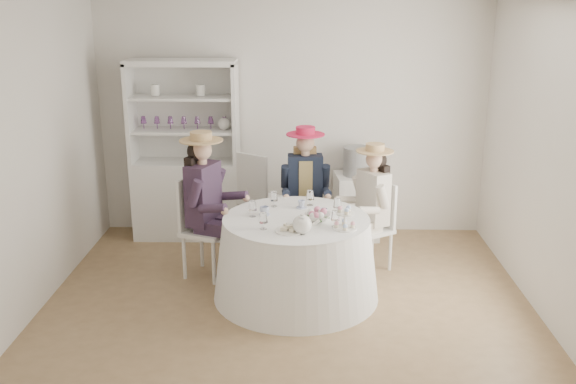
{
  "coord_description": "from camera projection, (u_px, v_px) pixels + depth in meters",
  "views": [
    {
      "loc": [
        0.14,
        -5.38,
        2.73
      ],
      "look_at": [
        0.0,
        0.1,
        1.05
      ],
      "focal_mm": 40.0,
      "sensor_mm": 36.0,
      "label": 1
    }
  ],
  "objects": [
    {
      "name": "flower_arrangement",
      "position": [
        316.0,
        214.0,
        5.75
      ],
      "size": [
        0.17,
        0.17,
        0.06
      ],
      "rotation": [
        0.0,
        0.0,
        -0.06
      ],
      "color": "#CC6688",
      "rests_on": "tea_table"
    },
    {
      "name": "guest_mid",
      "position": [
        305.0,
        184.0,
        6.83
      ],
      "size": [
        0.52,
        0.54,
        1.43
      ],
      "rotation": [
        0.0,
        0.0,
        0.06
      ],
      "color": "silver",
      "rests_on": "ground"
    },
    {
      "name": "tea_table",
      "position": [
        296.0,
        258.0,
        5.99
      ],
      "size": [
        1.55,
        1.55,
        0.78
      ],
      "rotation": [
        0.0,
        0.0,
        -0.23
      ],
      "color": "white",
      "rests_on": "ground"
    },
    {
      "name": "guest_right",
      "position": [
        371.0,
        200.0,
        6.5
      ],
      "size": [
        0.57,
        0.53,
        1.33
      ],
      "rotation": [
        0.0,
        0.0,
        -1.02
      ],
      "color": "silver",
      "rests_on": "ground"
    },
    {
      "name": "wall_front",
      "position": [
        279.0,
        250.0,
        3.64
      ],
      "size": [
        4.5,
        0.0,
        4.5
      ],
      "primitive_type": "plane",
      "rotation": [
        -1.57,
        0.0,
        0.0
      ],
      "color": "silver",
      "rests_on": "ground"
    },
    {
      "name": "stemware_set",
      "position": [
        296.0,
        210.0,
        5.86
      ],
      "size": [
        0.87,
        0.87,
        0.15
      ],
      "color": "white",
      "rests_on": "tea_table"
    },
    {
      "name": "teacup_b",
      "position": [
        302.0,
        205.0,
        6.15
      ],
      "size": [
        0.09,
        0.09,
        0.07
      ],
      "primitive_type": "imported",
      "rotation": [
        0.0,
        0.0,
        -0.42
      ],
      "color": "white",
      "rests_on": "tea_table"
    },
    {
      "name": "guest_left",
      "position": [
        206.0,
        197.0,
        6.31
      ],
      "size": [
        0.62,
        0.56,
        1.49
      ],
      "rotation": [
        0.0,
        0.0,
        1.19
      ],
      "color": "silver",
      "rests_on": "ground"
    },
    {
      "name": "side_table",
      "position": [
        356.0,
        206.0,
        7.49
      ],
      "size": [
        0.54,
        0.54,
        0.76
      ],
      "primitive_type": "cube",
      "rotation": [
        0.0,
        0.0,
        0.11
      ],
      "color": "silver",
      "rests_on": "ground"
    },
    {
      "name": "sandwich_plate",
      "position": [
        289.0,
        230.0,
        5.55
      ],
      "size": [
        0.26,
        0.26,
        0.06
      ],
      "rotation": [
        0.0,
        0.0,
        -0.01
      ],
      "color": "white",
      "rests_on": "tea_table"
    },
    {
      "name": "wall_back",
      "position": [
        292.0,
        120.0,
        7.47
      ],
      "size": [
        4.5,
        0.0,
        4.5
      ],
      "primitive_type": "plane",
      "rotation": [
        1.57,
        0.0,
        0.0
      ],
      "color": "silver",
      "rests_on": "ground"
    },
    {
      "name": "table_teapot",
      "position": [
        302.0,
        224.0,
        5.49
      ],
      "size": [
        0.24,
        0.17,
        0.18
      ],
      "rotation": [
        0.0,
        0.0,
        -0.4
      ],
      "color": "white",
      "rests_on": "tea_table"
    },
    {
      "name": "teacup_a",
      "position": [
        264.0,
        211.0,
        5.96
      ],
      "size": [
        0.11,
        0.11,
        0.07
      ],
      "primitive_type": "imported",
      "rotation": [
        0.0,
        0.0,
        -0.25
      ],
      "color": "white",
      "rests_on": "tea_table"
    },
    {
      "name": "spare_chair",
      "position": [
        258.0,
        195.0,
        7.23
      ],
      "size": [
        0.61,
        0.61,
        1.08
      ],
      "rotation": [
        0.0,
        0.0,
        2.55
      ],
      "color": "silver",
      "rests_on": "ground"
    },
    {
      "name": "ground",
      "position": [
        288.0,
        303.0,
        5.95
      ],
      "size": [
        4.5,
        4.5,
        0.0
      ],
      "primitive_type": "plane",
      "color": "olive",
      "rests_on": "ground"
    },
    {
      "name": "wall_left",
      "position": [
        31.0,
        161.0,
        5.61
      ],
      "size": [
        0.0,
        4.5,
        4.5
      ],
      "primitive_type": "plane",
      "rotation": [
        1.57,
        0.0,
        1.57
      ],
      "color": "silver",
      "rests_on": "ground"
    },
    {
      "name": "cupcake_stand",
      "position": [
        345.0,
        221.0,
        5.59
      ],
      "size": [
        0.21,
        0.21,
        0.2
      ],
      "rotation": [
        0.0,
        0.0,
        0.39
      ],
      "color": "white",
      "rests_on": "tea_table"
    },
    {
      "name": "ceiling",
      "position": [
        288.0,
        0.0,
        5.16
      ],
      "size": [
        4.5,
        4.5,
        0.0
      ],
      "primitive_type": "plane",
      "rotation": [
        3.14,
        0.0,
        0.0
      ],
      "color": "white",
      "rests_on": "wall_back"
    },
    {
      "name": "hutch",
      "position": [
        187.0,
        176.0,
        7.44
      ],
      "size": [
        1.29,
        0.65,
        2.06
      ],
      "rotation": [
        0.0,
        0.0,
        0.16
      ],
      "color": "silver",
      "rests_on": "ground"
    },
    {
      "name": "flower_bowl",
      "position": [
        318.0,
        218.0,
        5.8
      ],
      "size": [
        0.27,
        0.27,
        0.06
      ],
      "primitive_type": "imported",
      "rotation": [
        0.0,
        0.0,
        -0.13
      ],
      "color": "white",
      "rests_on": "tea_table"
    },
    {
      "name": "hatbox",
      "position": [
        358.0,
        161.0,
        7.33
      ],
      "size": [
        0.43,
        0.43,
        0.33
      ],
      "primitive_type": "cylinder",
      "rotation": [
        0.0,
        0.0,
        0.39
      ],
      "color": "black",
      "rests_on": "side_table"
    },
    {
      "name": "teacup_c",
      "position": [
        323.0,
        213.0,
        5.92
      ],
      "size": [
        0.09,
        0.09,
        0.07
      ],
      "primitive_type": "imported",
      "rotation": [
        0.0,
        0.0,
        0.13
      ],
      "color": "white",
      "rests_on": "tea_table"
    },
    {
      "name": "wall_right",
      "position": [
        549.0,
        164.0,
        5.5
      ],
      "size": [
        0.0,
        4.5,
        4.5
      ],
      "primitive_type": "plane",
      "rotation": [
        1.57,
        0.0,
        -1.57
      ],
      "color": "silver",
      "rests_on": "ground"
    }
  ]
}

